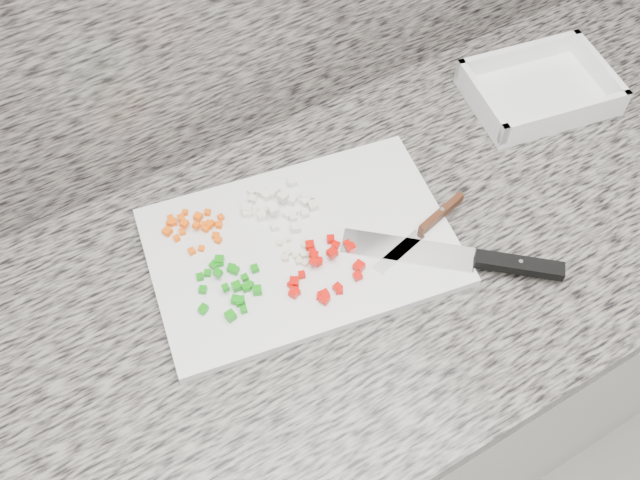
% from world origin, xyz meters
% --- Properties ---
extents(cabinet, '(3.92, 0.62, 0.86)m').
position_xyz_m(cabinet, '(0.00, 1.44, 0.43)').
color(cabinet, white).
rests_on(cabinet, ground).
extents(countertop, '(3.96, 0.64, 0.04)m').
position_xyz_m(countertop, '(0.00, 1.44, 0.88)').
color(countertop, slate).
rests_on(countertop, cabinet).
extents(cutting_board, '(0.48, 0.36, 0.01)m').
position_xyz_m(cutting_board, '(0.03, 1.49, 0.91)').
color(cutting_board, silver).
rests_on(cutting_board, countertop).
extents(carrot_pile, '(0.09, 0.08, 0.02)m').
position_xyz_m(carrot_pile, '(-0.10, 1.59, 0.92)').
color(carrot_pile, '#F65505').
rests_on(carrot_pile, cutting_board).
extents(onion_pile, '(0.11, 0.11, 0.02)m').
position_xyz_m(onion_pile, '(0.03, 1.57, 0.92)').
color(onion_pile, silver).
rests_on(onion_pile, cutting_board).
extents(green_pepper_pile, '(0.10, 0.10, 0.02)m').
position_xyz_m(green_pepper_pile, '(-0.09, 1.47, 0.92)').
color(green_pepper_pile, '#0D820B').
rests_on(green_pepper_pile, cutting_board).
extents(red_pepper_pile, '(0.12, 0.10, 0.02)m').
position_xyz_m(red_pepper_pile, '(0.03, 1.43, 0.92)').
color(red_pepper_pile, '#C50902').
rests_on(red_pepper_pile, cutting_board).
extents(garlic_pile, '(0.05, 0.06, 0.01)m').
position_xyz_m(garlic_pile, '(0.01, 1.48, 0.92)').
color(garlic_pile, beige).
rests_on(garlic_pile, cutting_board).
extents(chef_knife, '(0.26, 0.23, 0.02)m').
position_xyz_m(chef_knife, '(0.23, 1.33, 0.92)').
color(chef_knife, silver).
rests_on(chef_knife, cutting_board).
extents(paring_knife, '(0.18, 0.06, 0.02)m').
position_xyz_m(paring_knife, '(0.21, 1.42, 0.92)').
color(paring_knife, silver).
rests_on(paring_knife, cutting_board).
extents(tray, '(0.26, 0.21, 0.05)m').
position_xyz_m(tray, '(0.53, 1.56, 0.92)').
color(tray, white).
rests_on(tray, countertop).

